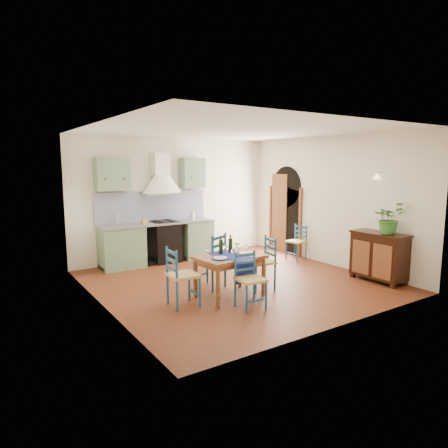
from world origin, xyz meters
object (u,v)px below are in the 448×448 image
at_px(chair_near, 250,279).
at_px(sideboard, 379,255).
at_px(dining_table, 230,260).
at_px(potted_plant, 389,218).

bearing_deg(chair_near, sideboard, -4.30).
distance_m(dining_table, potted_plant, 3.05).
bearing_deg(dining_table, potted_plant, -19.25).
bearing_deg(sideboard, potted_plant, -95.18).
relative_size(dining_table, sideboard, 1.10).
relative_size(chair_near, potted_plant, 1.46).
xyz_separation_m(chair_near, sideboard, (2.88, -0.22, 0.06)).
bearing_deg(dining_table, sideboard, -15.99).
distance_m(dining_table, sideboard, 2.96).
distance_m(chair_near, potted_plant, 3.00).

